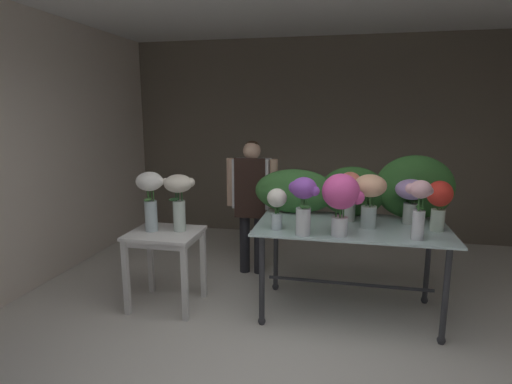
% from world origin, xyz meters
% --- Properties ---
extents(ground_plane, '(8.75, 8.75, 0.00)m').
position_xyz_m(ground_plane, '(0.00, 1.99, 0.00)').
color(ground_plane, silver).
extents(wall_back, '(5.73, 0.12, 2.92)m').
position_xyz_m(wall_back, '(0.00, 3.98, 1.46)').
color(wall_back, '#706656').
rests_on(wall_back, ground).
extents(wall_left, '(0.12, 4.10, 2.92)m').
position_xyz_m(wall_left, '(-2.86, 1.99, 1.46)').
color(wall_left, beige).
rests_on(wall_left, ground).
extents(display_table_glass, '(1.71, 0.95, 0.87)m').
position_xyz_m(display_table_glass, '(0.49, 1.44, 0.73)').
color(display_table_glass, '#AECBCC').
rests_on(display_table_glass, ground).
extents(side_table_white, '(0.66, 0.58, 0.75)m').
position_xyz_m(side_table_white, '(-1.25, 1.24, 0.64)').
color(side_table_white, white).
rests_on(side_table_white, ground).
extents(florist, '(0.59, 0.24, 1.55)m').
position_xyz_m(florist, '(-0.62, 2.23, 0.95)').
color(florist, '#232328').
rests_on(florist, ground).
extents(foliage_backdrop, '(1.91, 0.29, 0.61)m').
position_xyz_m(foliage_backdrop, '(0.52, 1.80, 1.12)').
color(foliage_backdrop, '#387033').
rests_on(foliage_backdrop, display_table_glass).
extents(vase_lilac_carnations, '(0.29, 0.29, 0.41)m').
position_xyz_m(vase_lilac_carnations, '(1.01, 1.62, 1.13)').
color(vase_lilac_carnations, silver).
rests_on(vase_lilac_carnations, display_table_glass).
extents(vase_peach_roses, '(0.28, 0.28, 0.48)m').
position_xyz_m(vase_peach_roses, '(0.63, 1.39, 1.17)').
color(vase_peach_roses, silver).
rests_on(vase_peach_roses, display_table_glass).
extents(vase_blush_tulips, '(0.21, 0.17, 0.49)m').
position_xyz_m(vase_blush_tulips, '(1.00, 1.12, 1.16)').
color(vase_blush_tulips, silver).
rests_on(vase_blush_tulips, display_table_glass).
extents(vase_violet_snapdragons, '(0.26, 0.21, 0.49)m').
position_xyz_m(vase_violet_snapdragons, '(0.08, 1.05, 1.16)').
color(vase_violet_snapdragons, silver).
rests_on(vase_violet_snapdragons, display_table_glass).
extents(vase_ivory_lilies, '(0.17, 0.17, 0.36)m').
position_xyz_m(vase_ivory_lilies, '(-0.16, 1.17, 1.09)').
color(vase_ivory_lilies, silver).
rests_on(vase_ivory_lilies, display_table_glass).
extents(vase_fuchsia_freesia, '(0.35, 0.31, 0.52)m').
position_xyz_m(vase_fuchsia_freesia, '(0.39, 1.10, 1.20)').
color(vase_fuchsia_freesia, silver).
rests_on(vase_fuchsia_freesia, display_table_glass).
extents(vase_coral_stock, '(0.25, 0.23, 0.47)m').
position_xyz_m(vase_coral_stock, '(0.46, 1.60, 1.15)').
color(vase_coral_stock, silver).
rests_on(vase_coral_stock, display_table_glass).
extents(vase_scarlet_ranunculus, '(0.22, 0.22, 0.44)m').
position_xyz_m(vase_scarlet_ranunculus, '(1.21, 1.42, 1.13)').
color(vase_scarlet_ranunculus, silver).
rests_on(vase_scarlet_ranunculus, display_table_glass).
extents(vase_white_roses_tall, '(0.26, 0.25, 0.57)m').
position_xyz_m(vase_white_roses_tall, '(-1.38, 1.24, 1.12)').
color(vase_white_roses_tall, silver).
rests_on(vase_white_roses_tall, side_table_white).
extents(vase_cream_lisianthus_tall, '(0.30, 0.27, 0.55)m').
position_xyz_m(vase_cream_lisianthus_tall, '(-1.11, 1.29, 1.11)').
color(vase_cream_lisianthus_tall, silver).
rests_on(vase_cream_lisianthus_tall, side_table_white).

